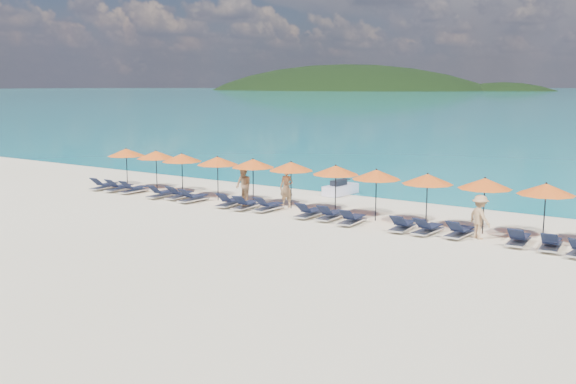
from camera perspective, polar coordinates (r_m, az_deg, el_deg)
The scene contains 35 objects.
ground at distance 25.74m, azimuth -3.77°, elevation -3.55°, with size 1400.00×1400.00×0.00m, color beige.
headland_main at distance 644.00m, azimuth 4.88°, elevation 5.61°, with size 374.00×242.00×126.50m.
headland_small at distance 604.26m, azimuth 18.38°, elevation 5.19°, with size 162.00×126.00×85.50m.
jetski at distance 34.27m, azimuth 4.67°, elevation 0.29°, with size 1.06×2.32×0.80m.
beachgoer_a at distance 30.68m, azimuth -0.14°, elevation 0.38°, with size 0.68×0.45×1.88m, color tan.
beachgoer_b at distance 31.62m, azimuth -3.98°, elevation 0.58°, with size 0.88×0.51×1.82m, color tan.
beachgoer_c at distance 25.44m, azimuth 16.68°, elevation -2.14°, with size 1.10×0.51×1.70m, color tan.
umbrella_0 at distance 37.57m, azimuth -14.19°, elevation 3.44°, with size 2.10×2.10×2.28m.
umbrella_1 at distance 35.92m, azimuth -11.66°, elevation 3.27°, with size 2.10×2.10×2.28m.
umbrella_2 at distance 34.19m, azimuth -9.42°, elevation 3.03°, with size 2.10×2.10×2.28m.
umbrella_3 at distance 32.52m, azimuth -6.29°, elevation 2.77°, with size 2.10×2.10×2.28m.
umbrella_4 at distance 31.37m, azimuth -3.13°, elevation 2.56°, with size 2.10×2.10×2.28m.
umbrella_5 at distance 30.17m, azimuth 0.28°, elevation 2.30°, with size 2.10×2.10×2.28m.
umbrella_6 at distance 28.90m, azimuth 4.27°, elevation 1.95°, with size 2.10×2.10×2.28m.
umbrella_7 at distance 27.69m, azimuth 7.87°, elevation 1.55°, with size 2.10×2.10×2.28m.
umbrella_8 at distance 26.73m, azimuth 12.30°, elevation 1.14°, with size 2.10×2.10×2.28m.
umbrella_9 at distance 26.12m, azimuth 17.11°, elevation 0.74°, with size 2.10×2.10×2.28m.
umbrella_10 at distance 25.44m, azimuth 21.96°, elevation 0.24°, with size 2.10×2.10×2.28m.
lounger_0 at distance 37.29m, azimuth -16.06°, elevation 0.55°, with size 0.77×1.75×0.66m.
lounger_1 at distance 36.44m, azimuth -14.79°, elevation 0.41°, with size 0.69×1.72×0.66m.
lounger_2 at distance 35.66m, azimuth -13.58°, elevation 0.26°, with size 0.66×1.71×0.66m.
lounger_3 at distance 33.90m, azimuth -11.18°, elevation -0.13°, with size 0.65×1.71×0.66m.
lounger_4 at distance 33.36m, azimuth -9.60°, elevation -0.23°, with size 0.69×1.73×0.66m.
lounger_5 at distance 32.39m, azimuth -8.43°, elevation -0.49°, with size 0.73×1.74×0.66m.
lounger_6 at distance 30.97m, azimuth -5.20°, elevation -0.89°, with size 0.79×1.75×0.66m.
lounger_7 at distance 30.26m, azimuth -3.76°, elevation -1.12°, with size 0.75×1.74×0.66m.
lounger_8 at distance 29.77m, azimuth -1.77°, elevation -1.28°, with size 0.72×1.73×0.66m.
lounger_9 at distance 28.35m, azimuth 1.92°, elevation -1.83°, with size 0.64×1.71×0.66m.
lounger_10 at distance 27.87m, azimuth 3.80°, elevation -2.04°, with size 0.67×1.72×0.66m.
lounger_11 at distance 27.08m, azimuth 5.71°, elevation -2.41°, with size 0.71×1.73×0.66m.
lounger_12 at distance 26.17m, azimuth 10.16°, elevation -2.94°, with size 0.72×1.73×0.66m.
lounger_13 at distance 25.81m, azimuth 12.31°, elevation -3.18°, with size 0.77×1.75×0.66m.
lounger_14 at distance 25.58m, azimuth 15.04°, elevation -3.41°, with size 0.75×1.74×0.66m.
lounger_15 at distance 24.98m, azimuth 19.84°, elevation -3.96°, with size 0.72×1.73×0.66m.
lounger_16 at distance 24.68m, azimuth 22.34°, elevation -4.27°, with size 0.77×1.75×0.66m.
Camera 1 is at (15.48, -19.72, 5.83)m, focal length 40.00 mm.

